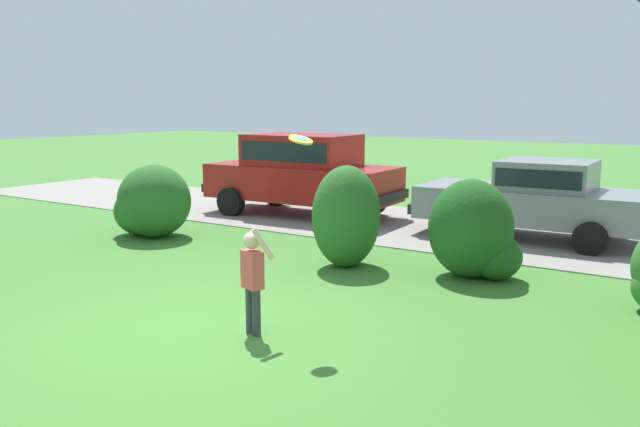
{
  "coord_description": "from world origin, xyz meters",
  "views": [
    {
      "loc": [
        5.44,
        -5.42,
        2.65
      ],
      "look_at": [
        0.39,
        2.23,
        1.1
      ],
      "focal_mm": 36.88,
      "sensor_mm": 36.0,
      "label": 1
    }
  ],
  "objects_px": {
    "child_thrower": "(253,274)",
    "frisbee": "(301,140)",
    "parked_sedan": "(535,196)",
    "parked_suv": "(302,170)"
  },
  "relations": [
    {
      "from": "parked_suv",
      "to": "child_thrower",
      "type": "relative_size",
      "value": 3.71
    },
    {
      "from": "parked_sedan",
      "to": "frisbee",
      "type": "xyz_separation_m",
      "value": [
        -0.8,
        -6.78,
        1.39
      ]
    },
    {
      "from": "parked_sedan",
      "to": "frisbee",
      "type": "distance_m",
      "value": 6.97
    },
    {
      "from": "parked_sedan",
      "to": "child_thrower",
      "type": "xyz_separation_m",
      "value": [
        -1.18,
        -7.22,
        -0.13
      ]
    },
    {
      "from": "parked_suv",
      "to": "parked_sedan",
      "type": "bearing_deg",
      "value": 2.88
    },
    {
      "from": "parked_sedan",
      "to": "frisbee",
      "type": "bearing_deg",
      "value": -96.76
    },
    {
      "from": "child_thrower",
      "to": "frisbee",
      "type": "distance_m",
      "value": 1.63
    },
    {
      "from": "parked_suv",
      "to": "frisbee",
      "type": "height_order",
      "value": "frisbee"
    },
    {
      "from": "parked_suv",
      "to": "frisbee",
      "type": "distance_m",
      "value": 8.02
    },
    {
      "from": "child_thrower",
      "to": "frisbee",
      "type": "height_order",
      "value": "frisbee"
    }
  ]
}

